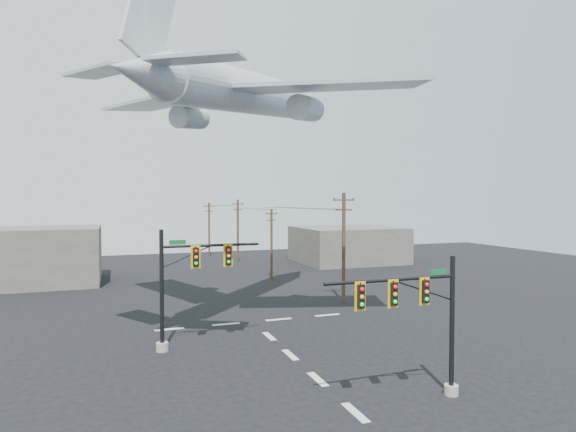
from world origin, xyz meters
name	(u,v)px	position (x,y,z in m)	size (l,w,h in m)	color
ground	(318,379)	(0.00, 0.00, 0.00)	(120.00, 120.00, 0.00)	black
lane_markings	(283,348)	(0.00, 5.33, 0.01)	(14.00, 21.20, 0.01)	beige
signal_mast_near	(423,319)	(3.40, -3.91, 3.66)	(6.74, 0.71, 6.43)	gray
signal_mast_far	(184,286)	(-5.64, 7.19, 3.85)	(6.31, 0.80, 7.23)	gray
utility_pole_a	(344,245)	(9.29, 15.80, 5.01)	(1.91, 0.48, 9.59)	#4C3620
utility_pole_b	(272,243)	(6.98, 29.13, 4.15)	(1.56, 0.59, 7.94)	#4C3620
utility_pole_c	(238,230)	(6.75, 43.74, 4.70)	(1.79, 0.68, 8.98)	#4C3620
utility_pole_d	(209,228)	(4.58, 53.80, 4.45)	(1.76, 0.32, 8.50)	#4C3620
power_lines	(257,207)	(6.99, 34.82, 8.01)	(6.38, 38.01, 0.32)	black
airliner	(246,93)	(-0.21, 12.88, 16.84)	(22.85, 23.76, 7.36)	silver
building_left	(8,257)	(-20.00, 35.00, 3.00)	(18.00, 10.00, 6.00)	#656159
building_right	(348,245)	(22.00, 40.00, 2.50)	(14.00, 12.00, 5.00)	#656159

